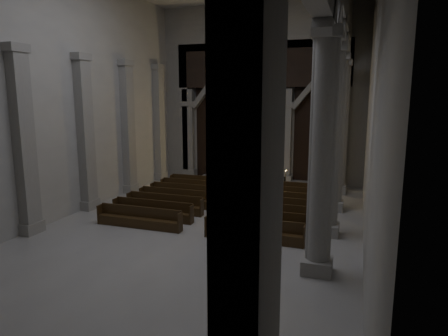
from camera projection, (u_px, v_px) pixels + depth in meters
name	position (u px, v px, depth m)	size (l,w,h in m)	color
room	(194.00, 54.00, 16.32)	(24.00, 24.10, 12.00)	#9E9C96
sanctuary_wall	(261.00, 86.00, 27.23)	(14.00, 0.77, 12.00)	gray
right_arcade	(335.00, 47.00, 15.76)	(1.00, 24.00, 12.00)	gray
left_pilasters	(109.00, 132.00, 22.39)	(0.60, 13.00, 8.03)	gray
sanctuary_step	(256.00, 182.00, 27.53)	(8.50, 2.60, 0.15)	gray
altar	(249.00, 172.00, 28.02)	(2.04, 0.82, 1.04)	#BAB4A4
altar_rail	(249.00, 179.00, 25.83)	(4.71, 0.09, 0.92)	black
candle_stand_left	(216.00, 179.00, 26.85)	(0.25, 0.25, 1.48)	olive
candle_stand_right	(285.00, 185.00, 25.14)	(0.22, 0.22, 1.33)	olive
pews	(222.00, 205.00, 20.88)	(9.60, 8.00, 0.94)	black
worshipper	(267.00, 188.00, 23.13)	(0.47, 0.31, 1.30)	black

